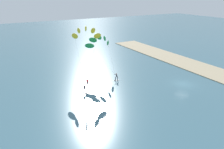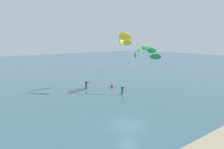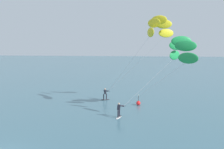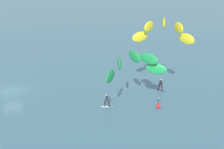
% 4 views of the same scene
% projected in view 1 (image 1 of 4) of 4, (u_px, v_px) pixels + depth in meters
% --- Properties ---
extents(ground_plane, '(240.00, 240.00, 0.00)m').
position_uv_depth(ground_plane, '(183.00, 84.00, 44.95)').
color(ground_plane, '#426B7A').
extents(sand_strip, '(80.00, 8.44, 0.16)m').
position_uv_depth(sand_strip, '(218.00, 74.00, 50.12)').
color(sand_strip, tan).
rests_on(sand_strip, ground).
extents(kitesurfer_nearshore, '(9.89, 7.33, 11.41)m').
position_uv_depth(kitesurfer_nearshore, '(86.00, 34.00, 44.54)').
color(kitesurfer_nearshore, '#333338').
rests_on(kitesurfer_nearshore, ground).
extents(kitesurfer_mid_water, '(8.25, 6.71, 8.90)m').
position_uv_depth(kitesurfer_mid_water, '(99.00, 42.00, 49.01)').
color(kitesurfer_mid_water, white).
rests_on(kitesurfer_mid_water, ground).
extents(marker_buoy, '(0.56, 0.56, 1.38)m').
position_uv_depth(marker_buoy, '(87.00, 81.00, 45.73)').
color(marker_buoy, red).
rests_on(marker_buoy, ground).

